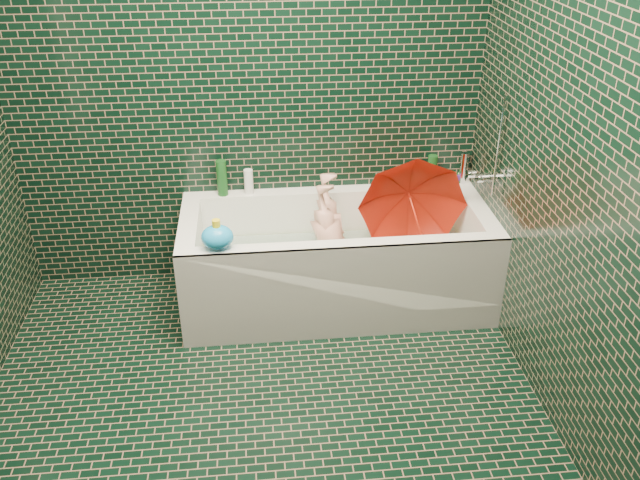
{
  "coord_description": "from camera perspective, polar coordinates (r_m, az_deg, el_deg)",
  "views": [
    {
      "loc": [
        0.02,
        -2.22,
        2.23
      ],
      "look_at": [
        0.34,
        0.82,
        0.51
      ],
      "focal_mm": 38.0,
      "sensor_mm": 36.0,
      "label": 1
    }
  ],
  "objects": [
    {
      "name": "bottle_left_short",
      "position": [
        3.91,
        -6.03,
        4.91
      ],
      "size": [
        0.07,
        0.07,
        0.15
      ],
      "primitive_type": "cylinder",
      "rotation": [
        0.0,
        0.0,
        -0.32
      ],
      "color": "white",
      "rests_on": "bathtub"
    },
    {
      "name": "bottle_right_pump",
      "position": [
        4.11,
        12.01,
        5.98
      ],
      "size": [
        0.06,
        0.06,
        0.19
      ],
      "primitive_type": "cylinder",
      "rotation": [
        0.0,
        0.0,
        -0.15
      ],
      "color": "silver",
      "rests_on": "bathtub"
    },
    {
      "name": "umbrella",
      "position": [
        3.75,
        8.04,
        2.05
      ],
      "size": [
        0.75,
        0.68,
        0.76
      ],
      "primitive_type": "imported",
      "rotation": [
        0.14,
        -0.39,
        -0.1
      ],
      "color": "red",
      "rests_on": "bathtub"
    },
    {
      "name": "child",
      "position": [
        3.83,
        1.11,
        -0.77
      ],
      "size": [
        0.91,
        0.55,
        0.3
      ],
      "primitive_type": "imported",
      "rotation": [
        -1.46,
        0.0,
        -1.87
      ],
      "color": "#E2A08D",
      "rests_on": "bathtub"
    },
    {
      "name": "bath_mat",
      "position": [
        3.88,
        1.36,
        -3.03
      ],
      "size": [
        1.35,
        0.47,
        0.01
      ],
      "primitive_type": "cube",
      "color": "#4DC026",
      "rests_on": "bathtub"
    },
    {
      "name": "bathtub",
      "position": [
        3.83,
        1.4,
        -2.47
      ],
      "size": [
        1.7,
        0.75,
        0.55
      ],
      "color": "white",
      "rests_on": "floor"
    },
    {
      "name": "wall_back",
      "position": [
        3.75,
        -6.23,
        14.02
      ],
      "size": [
        2.8,
        0.0,
        2.8
      ],
      "primitive_type": "plane",
      "rotation": [
        1.57,
        0.0,
        0.0
      ],
      "color": "black",
      "rests_on": "floor"
    },
    {
      "name": "bath_toy",
      "position": [
        3.36,
        -8.65,
        0.27
      ],
      "size": [
        0.18,
        0.15,
        0.16
      ],
      "rotation": [
        0.0,
        0.0,
        0.13
      ],
      "color": "#1994E9",
      "rests_on": "bathtub"
    },
    {
      "name": "soap_bottle_b",
      "position": [
        4.13,
        11.63,
        4.69
      ],
      "size": [
        0.12,
        0.12,
        0.21
      ],
      "primitive_type": "imported",
      "rotation": [
        0.0,
        0.0,
        0.34
      ],
      "color": "#4A2078",
      "rests_on": "bathtub"
    },
    {
      "name": "rubber_duck",
      "position": [
        4.04,
        8.73,
        5.09
      ],
      "size": [
        0.12,
        0.09,
        0.1
      ],
      "rotation": [
        0.0,
        0.0,
        0.19
      ],
      "color": "yellow",
      "rests_on": "bathtub"
    },
    {
      "name": "soap_bottle_c",
      "position": [
        4.11,
        10.97,
        4.64
      ],
      "size": [
        0.16,
        0.16,
        0.17
      ],
      "primitive_type": "imported",
      "rotation": [
        0.0,
        0.0,
        -0.25
      ],
      "color": "#134418",
      "rests_on": "bathtub"
    },
    {
      "name": "water",
      "position": [
        3.8,
        1.38,
        -1.19
      ],
      "size": [
        1.48,
        0.53,
        0.0
      ],
      "primitive_type": "cube",
      "color": "silver",
      "rests_on": "bathtub"
    },
    {
      "name": "bottle_right_tall",
      "position": [
        4.02,
        9.4,
        5.73
      ],
      "size": [
        0.06,
        0.06,
        0.19
      ],
      "primitive_type": "cylinder",
      "rotation": [
        0.0,
        0.0,
        0.1
      ],
      "color": "#134418",
      "rests_on": "bathtub"
    },
    {
      "name": "soap_bottle_a",
      "position": [
        4.14,
        11.78,
        4.76
      ],
      "size": [
        0.13,
        0.13,
        0.28
      ],
      "primitive_type": "imported",
      "rotation": [
        0.0,
        0.0,
        -0.22
      ],
      "color": "white",
      "rests_on": "bathtub"
    },
    {
      "name": "bottle_left_tall",
      "position": [
        3.9,
        -8.26,
        5.2
      ],
      "size": [
        0.07,
        0.07,
        0.21
      ],
      "primitive_type": "cylinder",
      "rotation": [
        0.0,
        0.0,
        0.13
      ],
      "color": "#134418",
      "rests_on": "bathtub"
    },
    {
      "name": "wall_right",
      "position": [
        2.75,
        22.47,
        6.14
      ],
      "size": [
        0.0,
        2.8,
        2.8
      ],
      "primitive_type": "plane",
      "rotation": [
        1.57,
        0.0,
        -1.57
      ],
      "color": "black",
      "rests_on": "floor"
    },
    {
      "name": "floor",
      "position": [
        3.15,
        -4.73,
        -15.9
      ],
      "size": [
        2.8,
        2.8,
        0.0
      ],
      "primitive_type": "plane",
      "color": "black",
      "rests_on": "ground"
    },
    {
      "name": "faucet",
      "position": [
        3.76,
        13.94,
        5.64
      ],
      "size": [
        0.18,
        0.19,
        0.55
      ],
      "color": "silver",
      "rests_on": "wall_right"
    }
  ]
}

